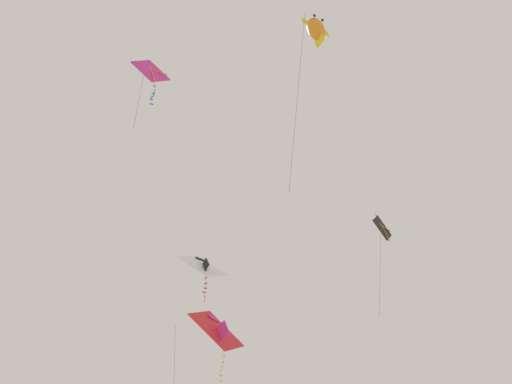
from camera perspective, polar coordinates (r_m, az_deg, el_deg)
The scene contains 5 objects.
kite_delta_upper_right at distance 33.29m, azimuth -4.56°, elevation -6.35°, with size 2.17×2.04×2.87m.
kite_diamond_near_left at distance 39.18m, azimuth 10.80°, elevation -3.06°, with size 2.15×1.34×6.61m.
kite_delta_low_drifter at distance 37.75m, azimuth -3.29°, elevation -11.81°, with size 4.87×3.71×9.57m.
kite_diamond_far_centre at distance 34.05m, azimuth -9.05°, elevation 10.23°, with size 1.91×1.54×5.17m.
kite_fish_highest at distance 31.34m, azimuth 5.19°, elevation 13.76°, with size 2.55×2.26×10.03m.
Camera 1 is at (-25.72, -5.05, 12.92)m, focal length 46.48 mm.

